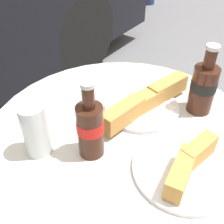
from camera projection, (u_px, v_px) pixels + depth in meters
The scene contains 6 objects.
bistro_table at pixel (122, 165), 0.87m from camera, with size 0.78×0.78×0.68m.
cola_bottle_left at pixel (203, 87), 0.80m from camera, with size 0.07×0.07×0.21m.
cola_bottle_right at pixel (90, 128), 0.66m from camera, with size 0.07×0.07×0.21m.
drinking_glass at pixel (36, 132), 0.68m from camera, with size 0.06×0.06×0.14m.
lunch_plate_near at pixel (144, 103), 0.83m from camera, with size 0.33×0.22×0.07m.
lunch_plate_far at pixel (186, 167), 0.65m from camera, with size 0.25×0.25×0.07m.
Camera 1 is at (-0.47, -0.31, 1.22)m, focal length 45.00 mm.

